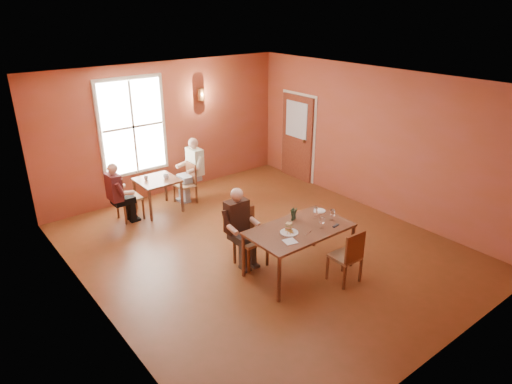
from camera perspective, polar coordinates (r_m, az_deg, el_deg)
ground at (r=8.44m, az=0.85°, el=-7.00°), size 6.00×7.00×0.01m
wall_back at (r=10.62m, az=-11.18°, el=7.69°), size 6.00×0.04×3.00m
wall_front at (r=5.78m, az=23.52°, el=-7.09°), size 6.00×0.04×3.00m
wall_left at (r=6.49m, az=-20.17°, el=-3.23°), size 0.04×7.00×3.00m
wall_right at (r=9.88m, az=14.63°, el=6.24°), size 0.04×7.00×3.00m
ceiling at (r=7.42m, az=0.98°, el=13.54°), size 6.00×7.00×0.04m
window at (r=10.20m, az=-15.13°, el=7.87°), size 1.36×0.10×1.96m
door at (r=11.43m, az=5.11°, el=6.76°), size 0.12×1.04×2.10m
wall_sconce at (r=10.81m, az=-6.91°, el=12.02°), size 0.16×0.16×0.28m
main_table at (r=7.61m, az=5.37°, el=-7.20°), size 1.71×0.96×0.80m
chair_diner_main at (r=7.71m, az=-0.66°, el=-5.87°), size 0.44×0.44×0.99m
diner_main at (r=7.61m, az=-0.52°, el=-4.90°), size 0.52×0.52×1.31m
chair_empty at (r=7.44m, az=11.06°, el=-7.78°), size 0.42×0.42×0.93m
plate_food at (r=7.25m, az=4.17°, el=-5.02°), size 0.30×0.30×0.04m
sandwich at (r=7.31m, az=4.11°, el=-4.43°), size 0.12×0.12×0.11m
goblet_a at (r=7.75m, az=7.45°, el=-2.53°), size 0.11×0.11×0.20m
goblet_b at (r=7.71m, az=9.54°, el=-2.82°), size 0.10×0.10×0.21m
goblet_c at (r=7.43m, az=8.23°, el=-3.75°), size 0.10×0.10×0.20m
menu_stand at (r=7.65m, az=4.73°, el=-2.79°), size 0.13×0.10×0.20m
knife at (r=7.28m, az=6.55°, el=-5.13°), size 0.19×0.07×0.00m
napkin at (r=7.01m, az=4.28°, el=-6.18°), size 0.23×0.23×0.01m
side_plate at (r=8.04m, az=7.98°, el=-2.34°), size 0.23×0.23×0.02m
sunglasses at (r=7.56m, az=9.93°, el=-4.16°), size 0.15×0.08×0.02m
second_table at (r=9.97m, az=-12.10°, el=-0.36°), size 0.81×0.81×0.71m
chair_diner_white at (r=10.21m, az=-8.91°, el=1.00°), size 0.40×0.40×0.90m
diner_white at (r=10.14m, az=-8.84°, el=2.27°), size 0.55×0.55×1.37m
chair_diner_maroon at (r=9.68m, az=-15.59°, el=-0.56°), size 0.44×0.44×0.98m
diner_maroon at (r=9.62m, az=-15.83°, el=0.14°), size 0.50×0.50×1.25m
cup_a at (r=9.81m, az=-11.18°, el=1.89°), size 0.14×0.14×0.10m
cup_b at (r=9.82m, az=-13.58°, el=1.68°), size 0.11×0.11×0.09m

